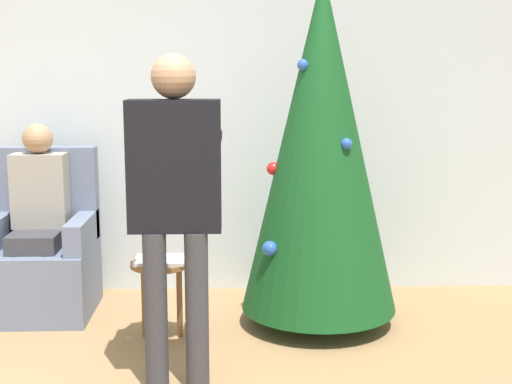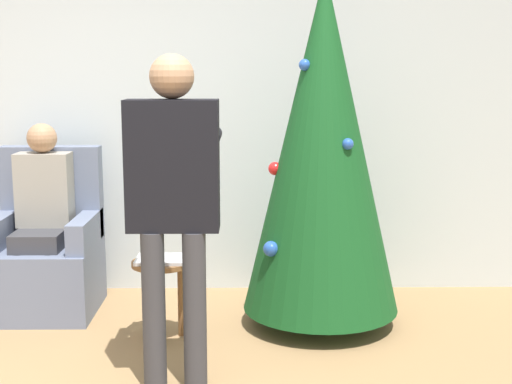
# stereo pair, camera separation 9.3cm
# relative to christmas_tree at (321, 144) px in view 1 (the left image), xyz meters

# --- Properties ---
(wall_back) EXTENTS (8.00, 0.06, 2.70)m
(wall_back) POSITION_rel_christmas_tree_xyz_m (-1.05, 0.80, 0.18)
(wall_back) COLOR silver
(wall_back) RESTS_ON ground_plane
(christmas_tree) EXTENTS (1.00, 1.00, 2.24)m
(christmas_tree) POSITION_rel_christmas_tree_xyz_m (0.00, 0.00, 0.00)
(christmas_tree) COLOR brown
(christmas_tree) RESTS_ON ground_plane
(armchair) EXTENTS (0.70, 0.70, 1.11)m
(armchair) POSITION_rel_christmas_tree_xyz_m (-1.85, 0.30, -0.80)
(armchair) COLOR slate
(armchair) RESTS_ON ground_plane
(person_seated) EXTENTS (0.36, 0.46, 1.28)m
(person_seated) POSITION_rel_christmas_tree_xyz_m (-1.85, 0.27, -0.46)
(person_seated) COLOR #38383D
(person_seated) RESTS_ON ground_plane
(person_standing) EXTENTS (0.48, 0.57, 1.72)m
(person_standing) POSITION_rel_christmas_tree_xyz_m (-0.85, -0.90, -0.13)
(person_standing) COLOR #38383D
(person_standing) RESTS_ON ground_plane
(side_stool) EXTENTS (0.36, 0.36, 0.50)m
(side_stool) POSITION_rel_christmas_tree_xyz_m (-0.99, -0.27, -0.77)
(side_stool) COLOR brown
(side_stool) RESTS_ON ground_plane
(laptop) EXTENTS (0.30, 0.24, 0.02)m
(laptop) POSITION_rel_christmas_tree_xyz_m (-0.99, -0.27, -0.67)
(laptop) COLOR silver
(laptop) RESTS_ON side_stool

